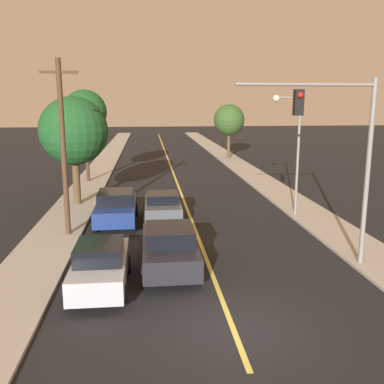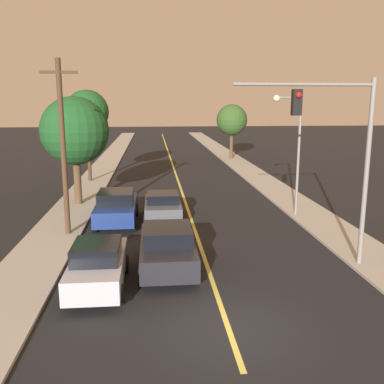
% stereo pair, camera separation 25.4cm
% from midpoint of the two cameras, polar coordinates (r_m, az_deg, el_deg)
% --- Properties ---
extents(ground_plane, '(200.00, 200.00, 0.00)m').
position_cam_midpoint_polar(ground_plane, '(12.45, 4.90, -17.75)').
color(ground_plane, black).
extents(road_surface, '(10.80, 80.00, 0.01)m').
position_cam_midpoint_polar(road_surface, '(47.06, -3.38, 4.39)').
color(road_surface, black).
rests_on(road_surface, ground).
extents(sidewalk_left, '(2.50, 80.00, 0.12)m').
position_cam_midpoint_polar(sidewalk_left, '(47.22, -11.49, 4.26)').
color(sidewalk_left, '#9E998E').
rests_on(sidewalk_left, ground).
extents(sidewalk_right, '(2.50, 80.00, 0.12)m').
position_cam_midpoint_polar(sidewalk_right, '(47.82, 4.63, 4.56)').
color(sidewalk_right, '#9E998E').
rests_on(sidewalk_right, ground).
extents(car_near_lane_front, '(2.09, 4.54, 1.71)m').
position_cam_midpoint_polar(car_near_lane_front, '(15.97, -3.47, -7.38)').
color(car_near_lane_front, black).
rests_on(car_near_lane_front, ground).
extents(car_near_lane_second, '(1.99, 3.84, 1.49)m').
position_cam_midpoint_polar(car_near_lane_second, '(22.63, -4.27, -1.85)').
color(car_near_lane_second, '#474C51').
rests_on(car_near_lane_second, ground).
extents(car_outer_lane_front, '(1.85, 4.14, 1.64)m').
position_cam_midpoint_polar(car_outer_lane_front, '(14.78, -12.58, -9.52)').
color(car_outer_lane_front, '#A5A8B2').
rests_on(car_outer_lane_front, ground).
extents(car_outer_lane_second, '(2.08, 4.60, 1.75)m').
position_cam_midpoint_polar(car_outer_lane_second, '(22.21, -10.38, -2.00)').
color(car_outer_lane_second, navy).
rests_on(car_outer_lane_second, ground).
extents(traffic_signal_mast, '(5.11, 0.42, 6.88)m').
position_cam_midpoint_polar(traffic_signal_mast, '(16.33, 18.82, 6.40)').
color(traffic_signal_mast, slate).
rests_on(traffic_signal_mast, ground).
extents(streetlamp_right, '(1.57, 0.36, 6.41)m').
position_cam_midpoint_polar(streetlamp_right, '(23.34, 12.87, 6.99)').
color(streetlamp_right, slate).
rests_on(streetlamp_right, ground).
extents(utility_pole_left, '(1.60, 0.24, 7.90)m').
position_cam_midpoint_polar(utility_pole_left, '(20.13, -17.15, 5.92)').
color(utility_pole_left, '#422D1E').
rests_on(utility_pole_left, ground).
extents(tree_left_near, '(3.30, 3.30, 6.95)m').
position_cam_midpoint_polar(tree_left_near, '(33.88, -14.31, 10.28)').
color(tree_left_near, '#3D2B1C').
rests_on(tree_left_near, ground).
extents(tree_left_far, '(4.00, 4.00, 6.38)m').
position_cam_midpoint_polar(tree_left_far, '(26.20, -15.77, 7.80)').
color(tree_left_far, '#4C3823').
rests_on(tree_left_far, ground).
extents(tree_right_near, '(3.31, 3.31, 5.80)m').
position_cam_midpoint_polar(tree_right_near, '(46.70, 4.80, 9.53)').
color(tree_right_near, '#4C3823').
rests_on(tree_right_near, ground).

